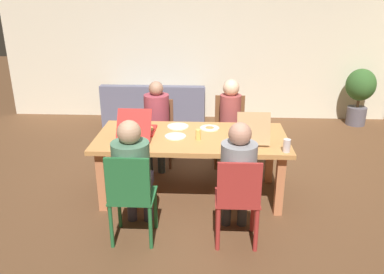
% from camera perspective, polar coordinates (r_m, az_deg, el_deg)
% --- Properties ---
extents(ground_plane, '(20.00, 20.00, 0.00)m').
position_cam_1_polar(ground_plane, '(4.80, -0.06, -8.32)').
color(ground_plane, brown).
extents(back_wall, '(7.30, 0.12, 2.75)m').
position_cam_1_polar(back_wall, '(7.39, 1.20, 13.36)').
color(back_wall, '#EFE4C7').
rests_on(back_wall, ground).
extents(dining_table, '(2.18, 1.02, 0.75)m').
position_cam_1_polar(dining_table, '(4.51, -0.06, -0.88)').
color(dining_table, '#CD8B4B').
rests_on(dining_table, ground).
extents(chair_0, '(0.43, 0.38, 0.96)m').
position_cam_1_polar(chair_0, '(5.47, 5.47, 1.25)').
color(chair_0, brown).
rests_on(chair_0, ground).
extents(person_0, '(0.28, 0.52, 1.22)m').
position_cam_1_polar(person_0, '(5.27, 5.61, 2.79)').
color(person_0, '#2B3A38').
rests_on(person_0, ground).
extents(chair_1, '(0.43, 0.40, 0.94)m').
position_cam_1_polar(chair_1, '(3.74, -8.92, -8.23)').
color(chair_1, '#246936').
rests_on(chair_1, ground).
extents(person_1, '(0.36, 0.54, 1.23)m').
position_cam_1_polar(person_1, '(3.77, -8.67, -4.61)').
color(person_1, '#443B4E').
rests_on(person_1, ground).
extents(chair_2, '(0.43, 0.41, 0.89)m').
position_cam_1_polar(chair_2, '(5.52, -4.95, 1.34)').
color(chair_2, brown).
rests_on(chair_2, ground).
extents(person_2, '(0.34, 0.52, 1.19)m').
position_cam_1_polar(person_2, '(5.33, -5.21, 2.87)').
color(person_2, '#314046').
rests_on(person_2, ground).
extents(chair_3, '(0.42, 0.39, 0.92)m').
position_cam_1_polar(chair_3, '(3.70, 6.67, -8.98)').
color(chair_3, '#AD2F2B').
rests_on(chair_3, ground).
extents(person_3, '(0.33, 0.49, 1.23)m').
position_cam_1_polar(person_3, '(3.71, 6.70, -5.01)').
color(person_3, '#383C3F').
rests_on(person_3, ground).
extents(pizza_box_0, '(0.38, 0.59, 0.34)m').
position_cam_1_polar(pizza_box_0, '(4.59, -7.84, 1.15)').
color(pizza_box_0, red).
rests_on(pizza_box_0, dining_table).
extents(pizza_box_1, '(0.35, 0.46, 0.36)m').
position_cam_1_polar(pizza_box_1, '(4.41, 8.64, 0.26)').
color(pizza_box_1, tan).
rests_on(pizza_box_1, dining_table).
extents(plate_0, '(0.24, 0.24, 0.01)m').
position_cam_1_polar(plate_0, '(4.45, -2.44, 0.10)').
color(plate_0, white).
rests_on(plate_0, dining_table).
extents(plate_1, '(0.23, 0.23, 0.03)m').
position_cam_1_polar(plate_1, '(4.72, 2.59, 1.35)').
color(plate_1, white).
rests_on(plate_1, dining_table).
extents(plate_2, '(0.26, 0.26, 0.01)m').
position_cam_1_polar(plate_2, '(4.77, -2.07, 1.55)').
color(plate_2, white).
rests_on(plate_2, dining_table).
extents(drinking_glass_0, '(0.06, 0.06, 0.12)m').
position_cam_1_polar(drinking_glass_0, '(4.35, 0.92, 0.37)').
color(drinking_glass_0, '#DEC25F').
rests_on(drinking_glass_0, dining_table).
extents(drinking_glass_1, '(0.08, 0.08, 0.14)m').
position_cam_1_polar(drinking_glass_1, '(4.13, 13.64, -1.23)').
color(drinking_glass_1, silver).
rests_on(drinking_glass_1, dining_table).
extents(couch, '(1.75, 0.90, 0.82)m').
position_cam_1_polar(couch, '(7.03, -5.31, 3.83)').
color(couch, slate).
rests_on(couch, ground).
extents(potted_plant, '(0.52, 0.52, 1.02)m').
position_cam_1_polar(potted_plant, '(7.63, 23.27, 6.15)').
color(potted_plant, '#5E5863').
rests_on(potted_plant, ground).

